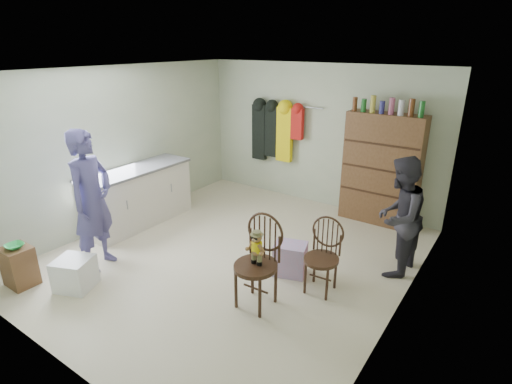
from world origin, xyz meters
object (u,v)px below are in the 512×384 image
Objects in this scene: chair_far at (323,253)px; dresser at (382,169)px; counter at (138,196)px; chair_front at (259,256)px.

dresser reaches higher than chair_far.
chair_far is at bearing -0.31° from counter.
chair_front is 0.82m from chair_far.
dresser is at bearing 35.68° from counter.
chair_far is (3.32, -0.02, 0.02)m from counter.
counter is at bearing -144.32° from dresser.
chair_front reaches higher than counter.
dresser is (0.36, 2.98, 0.30)m from chair_front.
chair_far is 0.45× the size of dresser.
dresser is at bearing 88.79° from chair_far.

